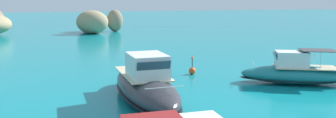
# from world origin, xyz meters

# --- Properties ---
(islet_small) EXTENTS (10.54, 11.54, 4.23)m
(islet_small) POSITION_xyz_m (-0.12, 57.16, 1.94)
(islet_small) COLOR #9E8966
(islet_small) RESTS_ON ground
(motorboat_teal) EXTENTS (7.78, 6.01, 2.42)m
(motorboat_teal) POSITION_xyz_m (5.07, 11.12, 0.77)
(motorboat_teal) COLOR #19727A
(motorboat_teal) RESTS_ON ground
(motorboat_charcoal) EXTENTS (3.50, 9.69, 2.80)m
(motorboat_charcoal) POSITION_xyz_m (-6.00, 11.16, 0.94)
(motorboat_charcoal) COLOR #2D2D33
(motorboat_charcoal) RESTS_ON ground
(channel_buoy) EXTENTS (0.56, 0.56, 1.48)m
(channel_buoy) POSITION_xyz_m (-0.20, 16.73, 0.34)
(channel_buoy) COLOR #E54C19
(channel_buoy) RESTS_ON ground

